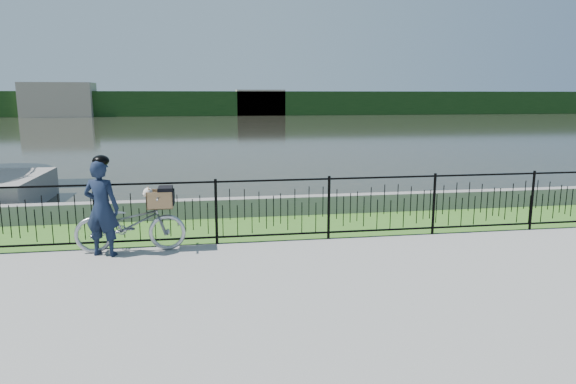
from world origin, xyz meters
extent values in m
plane|color=gray|center=(0.00, 0.00, 0.00)|extent=(120.00, 120.00, 0.00)
cube|color=#396A21|center=(0.00, 2.60, 0.00)|extent=(60.00, 2.00, 0.01)
plane|color=#27281E|center=(0.00, 33.00, 0.00)|extent=(120.00, 120.00, 0.00)
cube|color=slate|center=(0.00, 3.60, 0.20)|extent=(60.00, 0.30, 0.40)
cube|color=#1C3E17|center=(0.00, 60.00, 1.50)|extent=(120.00, 6.00, 3.00)
cube|color=#AB9C89|center=(-18.00, 58.00, 2.00)|extent=(8.00, 4.00, 4.00)
cube|color=#AB9C89|center=(6.00, 58.50, 1.60)|extent=(6.00, 3.00, 3.20)
imported|color=#A1A5AC|center=(-2.42, 1.40, 0.47)|extent=(1.79, 0.62, 0.94)
cube|color=black|center=(-1.92, 1.40, 0.73)|extent=(0.38, 0.18, 0.02)
cube|color=#9A7147|center=(-1.92, 1.40, 0.73)|extent=(0.42, 0.33, 0.01)
cube|color=#9A7147|center=(-1.92, 1.56, 0.87)|extent=(0.42, 0.02, 0.29)
cube|color=#9A7147|center=(-1.92, 1.24, 0.87)|extent=(0.42, 0.02, 0.29)
cube|color=#9A7147|center=(-1.72, 1.40, 0.87)|extent=(0.02, 0.33, 0.29)
cube|color=#9A7147|center=(-2.12, 1.40, 0.87)|extent=(0.01, 0.33, 0.29)
cube|color=black|center=(-1.82, 1.40, 1.04)|extent=(0.23, 0.35, 0.06)
cube|color=black|center=(-1.70, 1.40, 0.90)|extent=(0.02, 0.35, 0.23)
ellipsoid|color=silver|center=(-1.94, 1.40, 0.86)|extent=(0.31, 0.22, 0.20)
sphere|color=silver|center=(-2.10, 1.38, 0.99)|extent=(0.15, 0.15, 0.15)
sphere|color=silver|center=(-2.15, 1.36, 0.96)|extent=(0.07, 0.07, 0.07)
sphere|color=black|center=(-2.18, 1.35, 0.96)|extent=(0.02, 0.02, 0.02)
cone|color=olive|center=(-2.10, 1.44, 1.05)|extent=(0.06, 0.08, 0.08)
cone|color=olive|center=(-2.08, 1.34, 1.05)|extent=(0.06, 0.08, 0.08)
imported|color=black|center=(-2.82, 1.25, 0.78)|extent=(0.66, 0.53, 1.56)
ellipsoid|color=black|center=(-2.82, 1.25, 1.54)|extent=(0.26, 0.29, 0.18)
camera|label=1|loc=(-1.17, -7.13, 2.56)|focal=32.00mm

